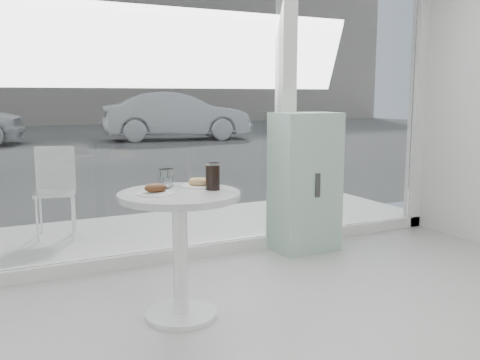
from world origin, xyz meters
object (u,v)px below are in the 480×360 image
plate_fritter (156,190)px  plate_donut (199,184)px  cola_glass (213,177)px  patio_chair (55,185)px  mint_cabinet (305,182)px  main_table (180,229)px  car_silver (176,116)px  water_tumbler_b (168,178)px  water_tumbler_a (164,180)px

plate_fritter → plate_donut: plate_fritter is taller
cola_glass → patio_chair: bearing=106.0°
mint_cabinet → plate_fritter: size_ratio=5.53×
main_table → plate_donut: plate_donut is taller
car_silver → plate_donut: 12.97m
car_silver → plate_donut: bearing=170.7°
main_table → car_silver: car_silver is taller
plate_fritter → water_tumbler_b: 0.30m
plate_donut → water_tumbler_a: (-0.21, 0.05, 0.03)m
patio_chair → cola_glass: 2.28m
car_silver → water_tumbler_a: car_silver is taller
water_tumbler_b → cola_glass: size_ratio=0.66×
mint_cabinet → water_tumbler_b: mint_cabinet is taller
plate_fritter → mint_cabinet: bearing=28.9°
plate_fritter → water_tumbler_a: (0.11, 0.18, 0.03)m
main_table → plate_donut: bearing=34.4°
water_tumbler_a → mint_cabinet: bearing=25.2°
mint_cabinet → water_tumbler_b: 1.60m
water_tumbler_b → plate_fritter: bearing=-122.1°
plate_donut → water_tumbler_b: 0.20m
water_tumbler_b → main_table: bearing=-94.2°
patio_chair → plate_fritter: 2.20m
main_table → car_silver: (4.49, 12.35, 0.16)m
plate_donut → water_tumbler_b: water_tumbler_b is taller
water_tumbler_b → water_tumbler_a: bearing=-124.3°
car_silver → water_tumbler_b: 12.90m
plate_donut → water_tumbler_b: bearing=141.3°
water_tumbler_a → water_tumbler_b: (0.05, 0.07, -0.00)m
main_table → plate_fritter: bearing=-176.3°
car_silver → water_tumbler_a: size_ratio=36.86×
plate_fritter → water_tumbler_a: water_tumbler_a is taller
plate_donut → cola_glass: bearing=-74.2°
patio_chair → cola_glass: bearing=-61.6°
mint_cabinet → plate_donut: bearing=-150.7°
main_table → cola_glass: (0.21, -0.01, 0.30)m
mint_cabinet → water_tumbler_a: (-1.50, -0.71, 0.23)m
mint_cabinet → car_silver: bearing=74.1°
water_tumbler_a → cola_glass: bearing=-37.5°
patio_chair → water_tumbler_b: bearing=-65.0°
mint_cabinet → main_table: bearing=-150.2°
plate_donut → water_tumbler_a: bearing=165.0°
plate_donut → patio_chair: bearing=106.0°
main_table → water_tumbler_a: (-0.03, 0.17, 0.27)m
mint_cabinet → car_silver: car_silver is taller
car_silver → patio_chair: bearing=164.4°
patio_chair → water_tumbler_b: size_ratio=7.55×
patio_chair → car_silver: bearing=76.8°
car_silver → plate_donut: car_silver is taller
main_table → water_tumbler_a: water_tumbler_a is taller
plate_fritter → cola_glass: bearing=-0.4°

